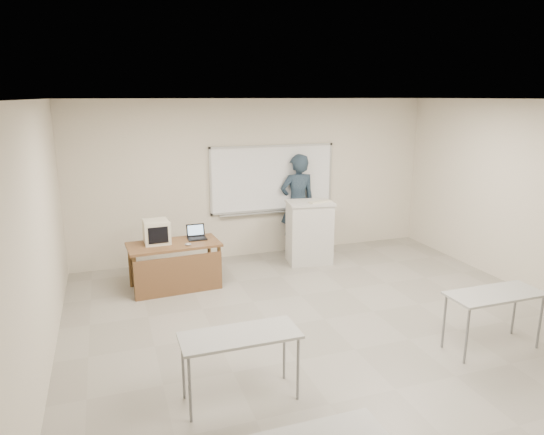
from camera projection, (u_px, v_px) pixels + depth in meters
name	position (u px, v px, depth m)	size (l,w,h in m)	color
floor	(355.00, 350.00, 5.98)	(7.00, 8.00, 0.01)	gray
whiteboard	(273.00, 179.00, 9.35)	(2.48, 0.10, 1.31)	white
student_desks	(427.00, 354.00, 4.57)	(4.40, 2.20, 0.73)	gray
instructor_desk	(175.00, 257.00, 7.70)	(1.44, 0.72, 0.75)	brown
podium	(309.00, 232.00, 9.01)	(0.82, 0.60, 1.16)	beige
crt_monitor	(156.00, 232.00, 7.75)	(0.40, 0.45, 0.38)	beige
laptop	(197.00, 235.00, 8.01)	(0.30, 0.28, 0.22)	black
mouse	(188.00, 244.00, 7.63)	(0.11, 0.07, 0.04)	#94959A
keyboard	(320.00, 202.00, 8.80)	(0.44, 0.15, 0.02)	beige
presenter	(297.00, 204.00, 9.54)	(0.72, 0.47, 1.96)	black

